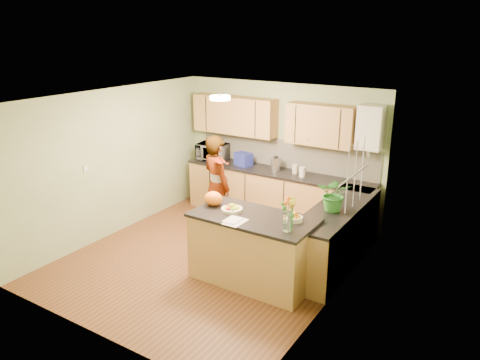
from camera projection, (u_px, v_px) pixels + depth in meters
The scene contains 28 objects.
floor at pixel (211, 258), 7.29m from camera, with size 4.50×4.50×0.00m, color #512F17.
ceiling at pixel (208, 98), 6.51m from camera, with size 4.00×4.50×0.02m, color silver.
wall_back at pixel (280, 150), 8.71m from camera, with size 4.00×0.02×2.50m, color gray.
wall_front at pixel (89, 238), 5.10m from camera, with size 4.00×0.02×2.50m, color gray.
wall_left at pixel (114, 163), 7.92m from camera, with size 0.02×4.50×2.50m, color gray.
wall_right at pixel (338, 209), 5.89m from camera, with size 0.02×4.50×2.50m, color gray.
back_counter at pixel (276, 195), 8.66m from camera, with size 3.64×0.62×0.94m.
right_counter at pixel (337, 236), 6.97m from camera, with size 0.62×2.24×0.94m.
splashback at pixel (285, 154), 8.66m from camera, with size 3.60×0.02×0.52m, color beige.
upper_cabinets at pixel (268, 119), 8.48m from camera, with size 3.20×0.34×0.70m.
boiler at pixel (371, 128), 7.52m from camera, with size 0.40×0.30×0.86m.
window_right at pixel (356, 175), 6.28m from camera, with size 0.01×1.30×1.05m.
light_switch at pixel (86, 169), 7.41m from camera, with size 0.02×0.09×0.09m, color silver.
ceiling_lamp at pixel (220, 98), 6.77m from camera, with size 0.30×0.30×0.07m.
peninsula_island at pixel (253, 249), 6.52m from camera, with size 1.71×0.88×0.98m.
fruit_dish at pixel (232, 208), 6.54m from camera, with size 0.30×0.30×0.10m.
orange_bowl at pixel (295, 217), 6.20m from camera, with size 0.21×0.21×0.12m.
flower_vase at pixel (288, 205), 5.82m from camera, with size 0.28×0.28×0.51m.
orange_bag at pixel (213, 198), 6.73m from camera, with size 0.27×0.23×0.21m, color orange.
papers at pixel (235, 222), 6.18m from camera, with size 0.24×0.32×0.01m, color white.
violinist at pixel (217, 186), 7.91m from camera, with size 0.64×0.42×1.76m, color tan.
violin at pixel (219, 161), 7.46m from camera, with size 0.53×0.21×0.11m, color #4E0B04, non-canonical shape.
microwave at pixel (212, 152), 9.19m from camera, with size 0.58×0.40×0.32m, color silver.
blue_box at pixel (243, 159), 8.82m from camera, with size 0.30×0.22×0.24m, color navy.
kettle at pixel (276, 163), 8.53m from camera, with size 0.17×0.17×0.32m.
jar_cream at pixel (295, 169), 8.36m from camera, with size 0.11×0.11×0.17m, color beige.
jar_white at pixel (302, 172), 8.16m from camera, with size 0.11×0.11×0.18m, color silver.
potted_plant at pixel (335, 194), 6.59m from camera, with size 0.47×0.41×0.52m, color #2B7727.
Camera 1 is at (3.88, -5.29, 3.43)m, focal length 35.00 mm.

